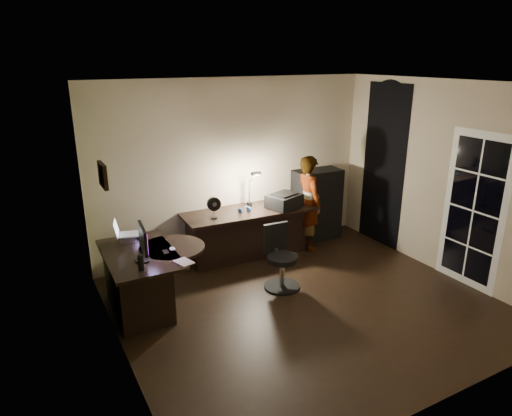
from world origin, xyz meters
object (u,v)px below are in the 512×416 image
desk_left (142,281)px  office_chair (282,258)px  monitor (142,248)px  desk_right (250,234)px  cabinet (316,205)px  person (309,203)px

desk_left → office_chair: 1.83m
monitor → desk_right: bearing=34.1°
monitor → office_chair: monitor is taller
desk_left → cabinet: bearing=16.9°
cabinet → person: 0.49m
office_chair → person: person is taller
monitor → desk_left: bearing=91.4°
cabinet → office_chair: cabinet is taller
desk_left → desk_right: bearing=23.1°
cabinet → monitor: (-3.26, -1.15, 0.31)m
desk_left → person: (2.87, 0.63, 0.39)m
desk_left → desk_right: 2.02m
cabinet → monitor: cabinet is taller
monitor → office_chair: 1.88m
desk_right → office_chair: 1.11m
cabinet → monitor: size_ratio=2.63×
desk_left → monitor: monitor is taller
cabinet → desk_right: bearing=-171.1°
desk_left → office_chair: bearing=-9.7°
desk_left → person: size_ratio=0.86×
desk_left → person: 2.97m
desk_left → cabinet: cabinet is taller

